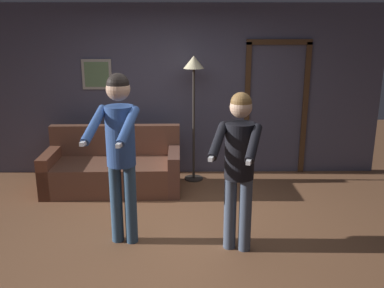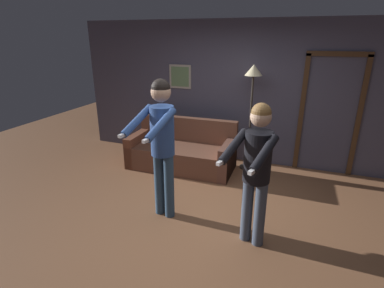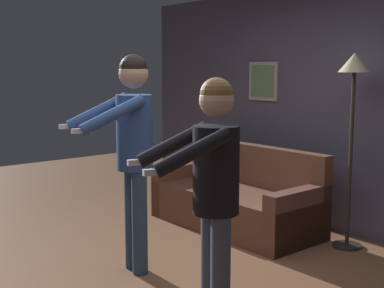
# 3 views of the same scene
# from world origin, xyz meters

# --- Properties ---
(ground_plane) EXTENTS (12.00, 12.00, 0.00)m
(ground_plane) POSITION_xyz_m (0.00, 0.00, 0.00)
(ground_plane) COLOR #8D5C3C
(back_wall_assembly) EXTENTS (6.40, 0.10, 2.60)m
(back_wall_assembly) POSITION_xyz_m (0.02, 2.25, 1.30)
(back_wall_assembly) COLOR #4D4D63
(back_wall_assembly) RESTS_ON ground_plane
(couch) EXTENTS (1.91, 0.88, 0.87)m
(couch) POSITION_xyz_m (-0.84, 1.52, 0.28)
(couch) COLOR brown
(couch) RESTS_ON ground_plane
(torchiere_lamp) EXTENTS (0.30, 0.30, 1.87)m
(torchiere_lamp) POSITION_xyz_m (0.31, 1.88, 1.51)
(torchiere_lamp) COLOR #332D28
(torchiere_lamp) RESTS_ON ground_plane
(person_standing_left) EXTENTS (0.52, 0.76, 1.84)m
(person_standing_left) POSITION_xyz_m (-0.48, -0.06, 1.13)
(person_standing_left) COLOR #314E6D
(person_standing_left) RESTS_ON ground_plane
(person_standing_right) EXTENTS (0.56, 0.72, 1.67)m
(person_standing_right) POSITION_xyz_m (0.73, -0.23, 1.01)
(person_standing_right) COLOR #424F64
(person_standing_right) RESTS_ON ground_plane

